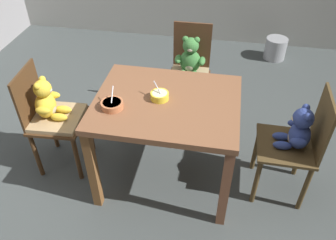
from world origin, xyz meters
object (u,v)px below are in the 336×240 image
Objects in this scene: teddy_chair_near_right at (297,137)px; teddy_chair_far_center at (190,67)px; dining_table at (167,113)px; metal_pail at (275,48)px; porridge_bowl_terracotta_near_left at (112,105)px; teddy_chair_near_left at (51,111)px; porridge_bowl_yellow_center at (160,96)px.

teddy_chair_far_center is (-0.85, 0.78, 0.02)m from teddy_chair_near_right.
metal_pail is at bearing 65.72° from dining_table.
teddy_chair_near_left is at bearing 165.67° from porridge_bowl_terracotta_near_left.
teddy_chair_near_left is 0.89m from porridge_bowl_yellow_center.
porridge_bowl_yellow_center is at bearing 27.60° from porridge_bowl_terracotta_near_left.
porridge_bowl_terracotta_near_left is at bearing 8.37° from teddy_chair_near_right.
dining_table is 0.39m from porridge_bowl_terracotta_near_left.
teddy_chair_far_center reaches higher than metal_pail.
porridge_bowl_terracotta_near_left reaches higher than dining_table.
porridge_bowl_terracotta_near_left is (-0.34, -0.14, 0.13)m from dining_table.
porridge_bowl_yellow_center is at bearing 1.74° from teddy_chair_near_right.
dining_table is 0.91m from teddy_chair_near_left.
teddy_chair_far_center is at bearing -41.65° from teddy_chair_near_right.
porridge_bowl_yellow_center reaches higher than metal_pail.
metal_pail is at bearing 45.37° from teddy_chair_near_left.
teddy_chair_far_center is (0.96, 0.80, 0.02)m from teddy_chair_near_left.
porridge_bowl_terracotta_near_left is at bearing -119.82° from metal_pail.
porridge_bowl_terracotta_near_left is 0.61× the size of metal_pail.
porridge_bowl_yellow_center reaches higher than dining_table.
teddy_chair_near_left is at bearing -50.51° from teddy_chair_far_center.
teddy_chair_far_center reaches higher than porridge_bowl_yellow_center.
teddy_chair_near_right is 3.37× the size of metal_pail.
teddy_chair_near_right is at bearing 47.34° from teddy_chair_far_center.
dining_table reaches higher than metal_pail.
teddy_chair_near_right is (0.92, 0.03, -0.11)m from dining_table.
porridge_bowl_terracotta_near_left is at bearing -17.87° from teddy_chair_near_left.
teddy_chair_near_right reaches higher than teddy_chair_near_left.
teddy_chair_near_right reaches higher than porridge_bowl_yellow_center.
teddy_chair_near_left is at bearing 179.78° from dining_table.
metal_pail is at bearing 60.18° from porridge_bowl_terracotta_near_left.
teddy_chair_near_right is at bearing 1.99° from dining_table.
teddy_chair_far_center reaches higher than porridge_bowl_terracotta_near_left.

